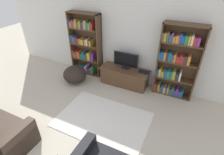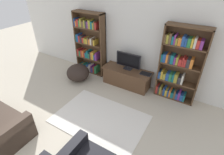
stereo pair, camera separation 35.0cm
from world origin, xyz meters
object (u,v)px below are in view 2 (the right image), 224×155
television (128,61)px  laptop (146,74)px  bookshelf_right (179,66)px  bookshelf_left (90,45)px  beanbag_ottoman (78,73)px  tv_stand (127,77)px

television → laptop: bearing=-1.2°
bookshelf_right → laptop: bearing=-172.1°
bookshelf_left → beanbag_ottoman: 1.00m
bookshelf_left → tv_stand: bookshelf_left is taller
bookshelf_right → tv_stand: 1.56m
bookshelf_left → bookshelf_right: bearing=0.0°
beanbag_ottoman → television: bearing=22.3°
tv_stand → laptop: laptop is taller
laptop → bookshelf_left: bearing=176.9°
bookshelf_left → beanbag_ottoman: bookshelf_left is taller
bookshelf_right → laptop: size_ratio=6.31×
bookshelf_right → tv_stand: bearing=-173.6°
tv_stand → beanbag_ottoman: (-1.46, -0.54, -0.01)m
television → laptop: 0.63m
bookshelf_right → beanbag_ottoman: (-2.85, -0.70, -0.72)m
bookshelf_right → laptop: bookshelf_right is taller
bookshelf_left → beanbag_ottoman: size_ratio=2.83×
tv_stand → laptop: (0.58, 0.04, 0.28)m
tv_stand → bookshelf_right: bearing=6.4°
television → bookshelf_right: bearing=4.1°
laptop → bookshelf_right: bearing=7.9°
bookshelf_left → tv_stand: 1.63m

